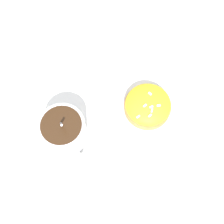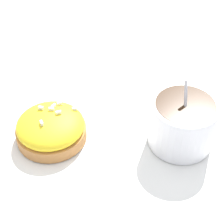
% 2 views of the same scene
% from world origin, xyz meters
% --- Properties ---
extents(ground_plane, '(3.00, 3.00, 0.00)m').
position_xyz_m(ground_plane, '(0.00, 0.00, 0.00)').
color(ground_plane, '#B2B2B7').
extents(paper_napkin, '(0.32, 0.31, 0.00)m').
position_xyz_m(paper_napkin, '(0.00, 0.00, 0.00)').
color(paper_napkin, white).
rests_on(paper_napkin, ground_plane).
extents(coffee_cup, '(0.09, 0.11, 0.09)m').
position_xyz_m(coffee_cup, '(-0.08, -0.01, 0.04)').
color(coffee_cup, white).
rests_on(coffee_cup, paper_napkin).
extents(frosted_pastry, '(0.09, 0.09, 0.04)m').
position_xyz_m(frosted_pastry, '(0.09, 0.01, 0.02)').
color(frosted_pastry, '#B2753D').
rests_on(frosted_pastry, paper_napkin).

